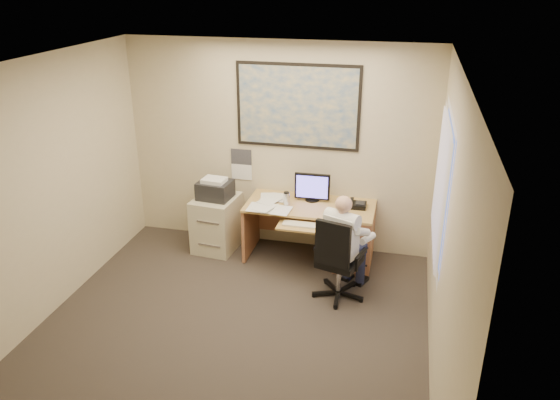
% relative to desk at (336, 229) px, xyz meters
% --- Properties ---
extents(room_shell, '(4.00, 4.50, 2.70)m').
position_rel_desk_xyz_m(room_shell, '(-0.83, -1.90, 0.91)').
color(room_shell, '#312B26').
rests_on(room_shell, ground).
extents(desk, '(1.60, 0.97, 1.11)m').
position_rel_desk_xyz_m(desk, '(0.00, 0.00, 0.00)').
color(desk, tan).
rests_on(desk, ground).
extents(world_map, '(1.56, 0.03, 1.06)m').
position_rel_desk_xyz_m(world_map, '(-0.58, 0.33, 1.46)').
color(world_map, '#1E4C93').
rests_on(world_map, room_shell).
extents(wall_calendar, '(0.28, 0.01, 0.42)m').
position_rel_desk_xyz_m(wall_calendar, '(-1.33, 0.34, 0.64)').
color(wall_calendar, white).
rests_on(wall_calendar, room_shell).
extents(window_blinds, '(0.06, 1.40, 1.30)m').
position_rel_desk_xyz_m(window_blinds, '(1.14, -1.10, 1.11)').
color(window_blinds, silver).
rests_on(window_blinds, room_shell).
extents(filing_cabinet, '(0.57, 0.67, 1.00)m').
position_rel_desk_xyz_m(filing_cabinet, '(-1.58, -0.02, -0.01)').
color(filing_cabinet, beige).
rests_on(filing_cabinet, ground).
extents(office_chair, '(0.74, 0.74, 1.01)m').
position_rel_desk_xyz_m(office_chair, '(0.17, -0.86, -0.15)').
color(office_chair, black).
rests_on(office_chair, ground).
extents(person, '(0.73, 0.85, 1.22)m').
position_rel_desk_xyz_m(person, '(0.16, -0.78, 0.17)').
color(person, white).
rests_on(person, office_chair).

